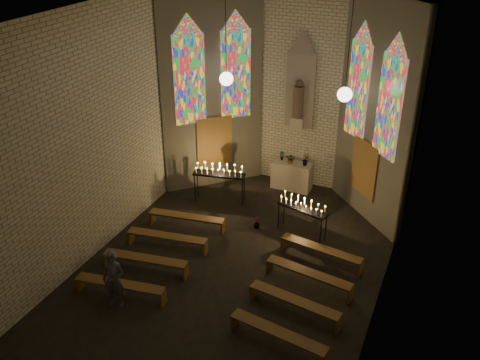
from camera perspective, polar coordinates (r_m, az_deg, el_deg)
name	(u,v)px	position (r m, az deg, el deg)	size (l,w,h in m)	color
floor	(228,274)	(15.10, -1.24, -10.02)	(12.00, 12.00, 0.00)	black
room	(274,109)	(16.03, 3.68, 7.55)	(8.22, 12.43, 7.00)	beige
altar	(292,175)	(19.14, 5.54, 0.48)	(1.40, 0.60, 1.00)	beige
flower_vase_left	(282,156)	(19.02, 4.48, 2.61)	(0.18, 0.12, 0.34)	#4C723F
flower_vase_center	(291,159)	(18.81, 5.48, 2.28)	(0.32, 0.28, 0.36)	#4C723F
flower_vase_right	(306,160)	(18.69, 7.03, 2.13)	(0.23, 0.19, 0.42)	#4C723F
aisle_flower_pot	(257,223)	(16.94, 1.79, -4.58)	(0.21, 0.21, 0.37)	#4C723F
votive_stand_left	(219,172)	(17.98, -2.24, 0.87)	(1.81, 0.77, 1.29)	black
votive_stand_right	(303,206)	(16.27, 6.69, -2.79)	(1.67, 0.78, 1.19)	black
pew_left_0	(187,218)	(16.89, -5.72, -4.04)	(2.45, 0.70, 0.47)	brown
pew_right_0	(321,250)	(15.54, 8.65, -7.42)	(2.45, 0.70, 0.47)	brown
pew_left_1	(167,238)	(16.03, -7.77, -6.12)	(2.45, 0.70, 0.47)	brown
pew_right_1	(309,274)	(14.60, 7.35, -9.95)	(2.45, 0.70, 0.47)	brown
pew_left_2	(145,260)	(15.22, -10.08, -8.41)	(2.45, 0.70, 0.47)	brown
pew_right_2	(295,302)	(13.70, 5.85, -12.82)	(2.45, 0.70, 0.47)	brown
pew_left_3	(120,286)	(14.46, -12.66, -10.93)	(2.45, 0.70, 0.47)	brown
pew_right_3	(278,334)	(12.85, 4.10, -16.06)	(2.45, 0.70, 0.47)	brown
visitor	(114,279)	(13.99, -13.31, -10.26)	(0.59, 0.39, 1.62)	#494852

